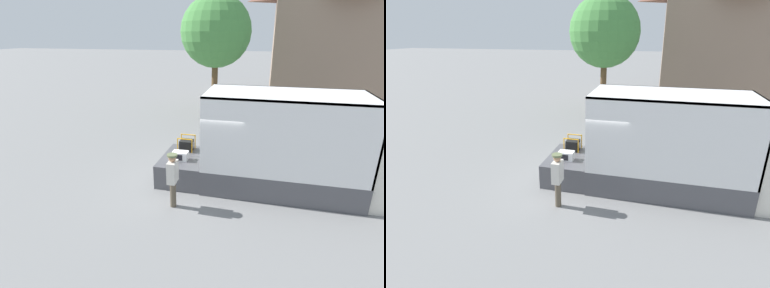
{
  "view_description": "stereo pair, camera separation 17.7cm",
  "coord_description": "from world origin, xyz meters",
  "views": [
    {
      "loc": [
        1.75,
        -9.27,
        4.83
      ],
      "look_at": [
        -0.47,
        -0.2,
        1.35
      ],
      "focal_mm": 28.0,
      "sensor_mm": 36.0,
      "label": 1
    },
    {
      "loc": [
        1.92,
        -9.22,
        4.83
      ],
      "look_at": [
        -0.47,
        -0.2,
        1.35
      ],
      "focal_mm": 28.0,
      "sensor_mm": 36.0,
      "label": 2
    }
  ],
  "objects": [
    {
      "name": "house_backdrop",
      "position": [
        6.46,
        15.23,
        4.79
      ],
      "size": [
        9.24,
        6.48,
        9.4
      ],
      "color": "gray",
      "rests_on": "ground"
    },
    {
      "name": "tailgate_deck",
      "position": [
        -0.77,
        0.0,
        0.4
      ],
      "size": [
        1.54,
        2.19,
        0.8
      ],
      "primitive_type": "cube",
      "color": "#4C4C51",
      "rests_on": "ground"
    },
    {
      "name": "box_truck",
      "position": [
        3.86,
        -0.0,
        0.91
      ],
      "size": [
        6.69,
        2.3,
        3.15
      ],
      "color": "silver",
      "rests_on": "ground"
    },
    {
      "name": "ground_plane",
      "position": [
        0.0,
        0.0,
        0.0
      ],
      "size": [
        160.0,
        160.0,
        0.0
      ],
      "primitive_type": "plane",
      "color": "gray"
    },
    {
      "name": "street_tree",
      "position": [
        -1.23,
        8.6,
        4.88
      ],
      "size": [
        4.01,
        4.01,
        6.9
      ],
      "color": "brown",
      "rests_on": "ground"
    },
    {
      "name": "worker_person",
      "position": [
        -0.61,
        -1.94,
        1.02
      ],
      "size": [
        0.3,
        0.44,
        1.66
      ],
      "color": "brown",
      "rests_on": "ground"
    },
    {
      "name": "microwave",
      "position": [
        -0.84,
        -0.33,
        0.95
      ],
      "size": [
        0.52,
        0.37,
        0.29
      ],
      "color": "white",
      "rests_on": "tailgate_deck"
    },
    {
      "name": "portable_generator",
      "position": [
        -0.85,
        0.58,
        1.0
      ],
      "size": [
        0.56,
        0.54,
        0.53
      ],
      "color": "black",
      "rests_on": "tailgate_deck"
    }
  ]
}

